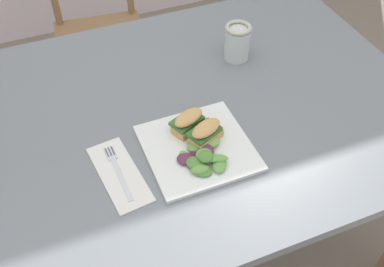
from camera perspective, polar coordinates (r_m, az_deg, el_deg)
The scene contains 9 objects.
dining_table at distance 1.38m, azimuth -1.66°, elevation -0.34°, with size 1.43×1.00×0.74m.
chair_wooden_far at distance 2.17m, azimuth -11.28°, elevation 12.00°, with size 0.44×0.44×0.87m.
plate_lunch at distance 1.20m, azimuth 0.72°, elevation -1.77°, with size 0.27×0.27×0.01m, color white.
sandwich_half_front at distance 1.19m, azimuth 1.71°, elevation 0.16°, with size 0.10×0.09×0.06m.
sandwich_half_back at distance 1.22m, azimuth -0.48°, elevation 1.51°, with size 0.10×0.09×0.06m.
salad_mixed_greens at distance 1.15m, azimuth 1.28°, elevation -2.89°, with size 0.14×0.15×0.03m.
napkin_folded at distance 1.16m, azimuth -9.01°, elevation -4.98°, with size 0.09×0.23×0.00m, color silver.
fork_on_napkin at distance 1.17m, azimuth -9.30°, elevation -4.26°, with size 0.03×0.19×0.00m.
mason_jar_iced_tea at distance 1.47m, azimuth 5.63°, elevation 11.07°, with size 0.08×0.08×0.12m.
Camera 1 is at (-0.21, -0.83, 1.63)m, focal length 42.93 mm.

